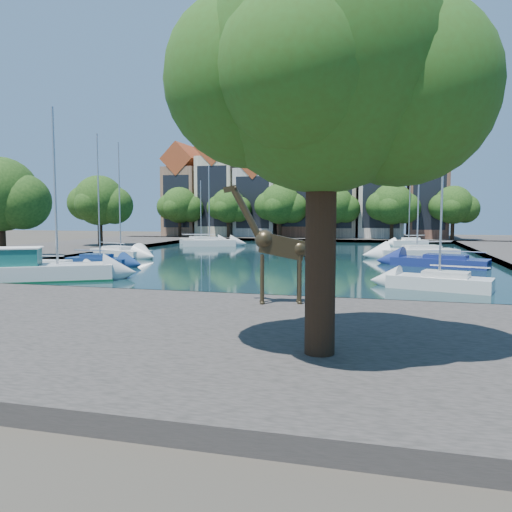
{
  "coord_description": "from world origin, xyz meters",
  "views": [
    {
      "loc": [
        9.12,
        -21.98,
        4.23
      ],
      "look_at": [
        3.76,
        -1.28,
        2.36
      ],
      "focal_mm": 35.0,
      "sensor_mm": 36.0,
      "label": 1
    }
  ],
  "objects_px": {
    "giraffe_statue": "(276,246)",
    "sailboat_left_a": "(58,267)",
    "motorsailer": "(35,268)",
    "sailboat_right_a": "(439,279)",
    "plane_tree": "(327,76)"
  },
  "relations": [
    {
      "from": "giraffe_statue",
      "to": "sailboat_left_a",
      "type": "distance_m",
      "value": 19.11
    },
    {
      "from": "giraffe_statue",
      "to": "sailboat_left_a",
      "type": "relative_size",
      "value": 0.51
    },
    {
      "from": "motorsailer",
      "to": "sailboat_left_a",
      "type": "height_order",
      "value": "motorsailer"
    },
    {
      "from": "sailboat_left_a",
      "to": "sailboat_right_a",
      "type": "bearing_deg",
      "value": -0.76
    },
    {
      "from": "motorsailer",
      "to": "sailboat_right_a",
      "type": "xyz_separation_m",
      "value": [
        23.34,
        2.78,
        -0.24
      ]
    },
    {
      "from": "sailboat_left_a",
      "to": "sailboat_right_a",
      "type": "distance_m",
      "value": 24.02
    },
    {
      "from": "sailboat_left_a",
      "to": "sailboat_right_a",
      "type": "xyz_separation_m",
      "value": [
        24.02,
        -0.32,
        0.02
      ]
    },
    {
      "from": "motorsailer",
      "to": "sailboat_right_a",
      "type": "distance_m",
      "value": 23.51
    },
    {
      "from": "sailboat_left_a",
      "to": "sailboat_right_a",
      "type": "relative_size",
      "value": 0.89
    },
    {
      "from": "motorsailer",
      "to": "sailboat_left_a",
      "type": "xyz_separation_m",
      "value": [
        -0.68,
        3.1,
        -0.26
      ]
    },
    {
      "from": "giraffe_statue",
      "to": "sailboat_right_a",
      "type": "height_order",
      "value": "sailboat_right_a"
    },
    {
      "from": "motorsailer",
      "to": "sailboat_left_a",
      "type": "relative_size",
      "value": 1.11
    },
    {
      "from": "plane_tree",
      "to": "giraffe_statue",
      "type": "height_order",
      "value": "plane_tree"
    },
    {
      "from": "plane_tree",
      "to": "motorsailer",
      "type": "height_order",
      "value": "plane_tree"
    },
    {
      "from": "plane_tree",
      "to": "sailboat_right_a",
      "type": "distance_m",
      "value": 17.51
    }
  ]
}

